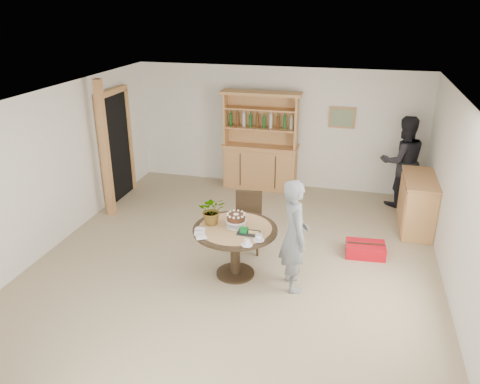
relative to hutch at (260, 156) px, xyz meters
name	(u,v)px	position (x,y,z in m)	size (l,w,h in m)	color
ground	(235,265)	(0.30, -3.24, -0.69)	(7.00, 7.00, 0.00)	tan
room_shell	(235,156)	(0.30, -3.23, 1.05)	(6.04, 7.04, 2.52)	white
doorway	(116,145)	(-2.63, -1.24, 0.42)	(0.13, 1.10, 2.18)	black
pine_post	(105,150)	(-2.40, -2.04, 0.56)	(0.12, 0.12, 2.50)	tan
hutch	(260,156)	(0.00, 0.00, 0.00)	(1.62, 0.54, 2.04)	tan
sideboard	(417,203)	(3.04, -1.24, -0.22)	(0.54, 1.26, 0.94)	tan
dining_table	(235,237)	(0.37, -3.47, -0.08)	(1.20, 1.20, 0.76)	black
dining_chair	(248,217)	(0.36, -2.64, -0.15)	(0.47, 0.47, 0.95)	black
birthday_cake	(236,218)	(0.37, -3.42, 0.19)	(0.30, 0.30, 0.20)	white
flower_vase	(212,210)	(0.02, -3.42, 0.28)	(0.38, 0.33, 0.42)	#3F7233
gift_tray	(248,232)	(0.58, -3.60, 0.10)	(0.30, 0.20, 0.08)	black
coffee_cup_a	(259,238)	(0.77, -3.75, 0.11)	(0.15, 0.15, 0.09)	white
coffee_cup_b	(247,243)	(0.65, -3.92, 0.11)	(0.15, 0.15, 0.08)	white
napkins	(200,233)	(-0.04, -3.78, 0.09)	(0.24, 0.33, 0.03)	white
teen_boy	(294,235)	(1.22, -3.57, 0.11)	(0.58, 0.38, 1.60)	slate
adult_person	(402,162)	(2.80, -0.24, 0.19)	(0.86, 0.67, 1.76)	black
red_suitcase	(365,249)	(2.21, -2.44, -0.59)	(0.63, 0.44, 0.21)	red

